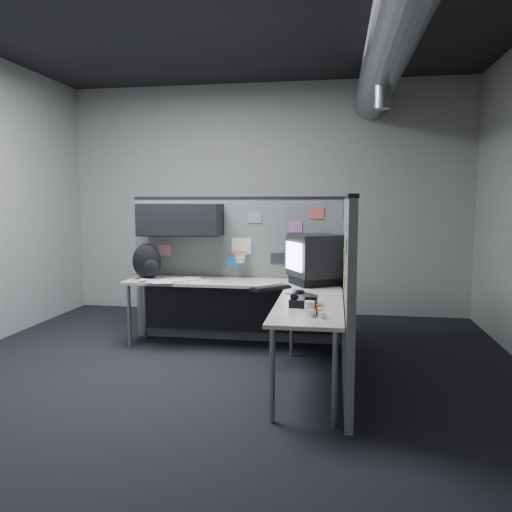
% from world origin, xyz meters
% --- Properties ---
extents(room, '(5.62, 5.62, 3.22)m').
position_xyz_m(room, '(0.56, 0.00, 2.10)').
color(room, black).
rests_on(room, ground).
extents(partition_back, '(2.44, 0.42, 1.63)m').
position_xyz_m(partition_back, '(-0.25, 1.23, 1.00)').
color(partition_back, slate).
rests_on(partition_back, ground).
extents(partition_right, '(0.07, 2.23, 1.63)m').
position_xyz_m(partition_right, '(1.10, 0.22, 0.82)').
color(partition_right, slate).
rests_on(partition_right, ground).
extents(desk, '(2.31, 2.11, 0.73)m').
position_xyz_m(desk, '(0.15, 0.70, 0.61)').
color(desk, '#B9AFA7').
rests_on(desk, ground).
extents(monitor, '(0.61, 0.61, 0.51)m').
position_xyz_m(monitor, '(0.78, 0.90, 1.00)').
color(monitor, black).
rests_on(monitor, desk).
extents(keyboard, '(0.39, 0.40, 0.04)m').
position_xyz_m(keyboard, '(0.38, 0.53, 0.75)').
color(keyboard, black).
rests_on(keyboard, desk).
extents(mouse, '(0.26, 0.26, 0.04)m').
position_xyz_m(mouse, '(0.67, 0.34, 0.75)').
color(mouse, black).
rests_on(mouse, desk).
extents(phone, '(0.23, 0.25, 0.11)m').
position_xyz_m(phone, '(0.73, -0.16, 0.77)').
color(phone, black).
rests_on(phone, desk).
extents(bottles, '(0.12, 0.17, 0.08)m').
position_xyz_m(bottles, '(0.87, -0.53, 0.76)').
color(bottles, silver).
rests_on(bottles, desk).
extents(cup, '(0.08, 0.08, 0.11)m').
position_xyz_m(cup, '(0.80, -0.49, 0.78)').
color(cup, white).
rests_on(cup, desk).
extents(papers, '(0.81, 0.57, 0.02)m').
position_xyz_m(papers, '(-0.72, 0.89, 0.74)').
color(papers, white).
rests_on(papers, desk).
extents(backpack, '(0.38, 0.34, 0.39)m').
position_xyz_m(backpack, '(-1.04, 0.96, 0.92)').
color(backpack, black).
rests_on(backpack, desk).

